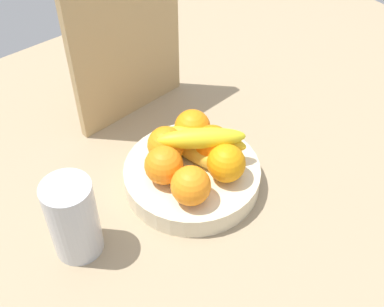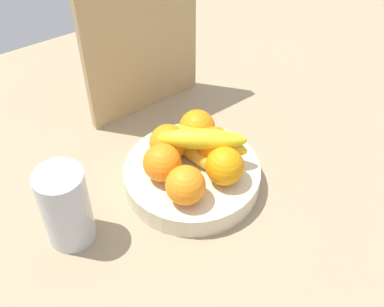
% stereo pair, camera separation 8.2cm
% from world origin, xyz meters
% --- Properties ---
extents(ground_plane, '(1.80, 1.40, 0.03)m').
position_xyz_m(ground_plane, '(0.00, 0.00, -0.01)').
color(ground_plane, '#9A8566').
extents(fruit_bowl, '(0.27, 0.27, 0.05)m').
position_xyz_m(fruit_bowl, '(-0.04, 0.03, 0.02)').
color(fruit_bowl, beige).
rests_on(fruit_bowl, ground_plane).
extents(orange_front_left, '(0.07, 0.07, 0.07)m').
position_xyz_m(orange_front_left, '(-0.09, 0.04, 0.08)').
color(orange_front_left, orange).
rests_on(orange_front_left, fruit_bowl).
extents(orange_front_right, '(0.07, 0.07, 0.07)m').
position_xyz_m(orange_front_right, '(-0.09, -0.03, 0.08)').
color(orange_front_right, orange).
rests_on(orange_front_right, fruit_bowl).
extents(orange_center, '(0.07, 0.07, 0.07)m').
position_xyz_m(orange_center, '(0.00, -0.03, 0.08)').
color(orange_center, orange).
rests_on(orange_center, fruit_bowl).
extents(orange_back_left, '(0.07, 0.07, 0.07)m').
position_xyz_m(orange_back_left, '(0.01, 0.02, 0.08)').
color(orange_back_left, orange).
rests_on(orange_back_left, fruit_bowl).
extents(orange_back_right, '(0.07, 0.07, 0.07)m').
position_xyz_m(orange_back_right, '(0.02, 0.09, 0.08)').
color(orange_back_right, orange).
rests_on(orange_back_right, fruit_bowl).
extents(orange_top_stack, '(0.07, 0.07, 0.07)m').
position_xyz_m(orange_top_stack, '(-0.06, 0.08, 0.08)').
color(orange_top_stack, orange).
rests_on(orange_top_stack, fruit_bowl).
extents(banana_bunch, '(0.16, 0.18, 0.08)m').
position_xyz_m(banana_bunch, '(-0.00, 0.03, 0.09)').
color(banana_bunch, yellow).
rests_on(banana_bunch, fruit_bowl).
extents(cutting_board, '(0.28, 0.04, 0.36)m').
position_xyz_m(cutting_board, '(0.01, 0.30, 0.18)').
color(cutting_board, tan).
rests_on(cutting_board, ground_plane).
extents(thermos_tumbler, '(0.09, 0.09, 0.16)m').
position_xyz_m(thermos_tumbler, '(-0.29, 0.03, 0.08)').
color(thermos_tumbler, silver).
rests_on(thermos_tumbler, ground_plane).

